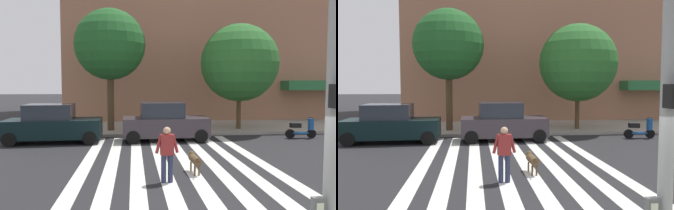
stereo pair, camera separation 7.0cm
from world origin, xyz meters
The scene contains 10 objects.
ground_plane centered at (0.00, 6.64, 0.00)m, with size 160.00×160.00×0.00m, color #232326.
sidewalk_far centered at (0.00, 16.27, 0.07)m, with size 80.00×6.00×0.15m, color #9D968D.
crosswalk_stripes centered at (-0.99, 6.64, 0.00)m, with size 6.75×12.67×0.01m.
parked_car_near_curb centered at (-6.38, 11.98, 0.89)m, with size 4.60×2.14×1.89m.
parked_car_behind_first centered at (-0.89, 11.98, 0.91)m, with size 4.30×2.05×1.94m.
parked_scooter centered at (6.33, 11.87, 0.48)m, with size 1.63×0.50×1.11m.
street_tree_nearest centered at (-3.78, 14.90, 5.11)m, with size 4.10×4.10×7.04m.
street_tree_middle centered at (3.88, 14.77, 4.12)m, with size 4.64×4.64×6.30m.
pedestrian_dog_walker centered at (-1.49, 4.90, 0.93)m, with size 0.71×0.26×1.64m.
dog_on_leash centered at (-0.51, 5.82, 0.44)m, with size 0.31×1.12×0.65m.
Camera 1 is at (-2.46, -4.48, 2.90)m, focal length 35.11 mm.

